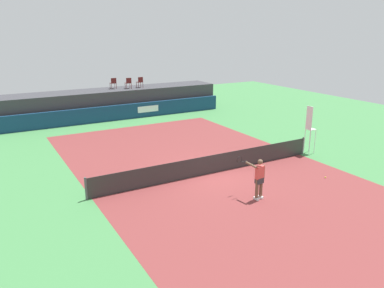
% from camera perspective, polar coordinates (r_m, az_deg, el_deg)
% --- Properties ---
extents(ground_plane, '(48.00, 48.00, 0.00)m').
position_cam_1_polar(ground_plane, '(21.53, -1.41, -1.90)').
color(ground_plane, '#3D7A42').
extents(court_inner, '(12.00, 22.00, 0.00)m').
position_cam_1_polar(court_inner, '(19.10, 2.87, -4.39)').
color(court_inner, maroon).
rests_on(court_inner, ground).
extents(sponsor_wall, '(18.00, 0.22, 1.20)m').
position_cam_1_polar(sponsor_wall, '(30.73, -10.74, 4.65)').
color(sponsor_wall, navy).
rests_on(sponsor_wall, ground).
extents(spectator_platform, '(18.00, 2.80, 2.20)m').
position_cam_1_polar(spectator_platform, '(32.31, -11.87, 6.08)').
color(spectator_platform, '#38383D').
rests_on(spectator_platform, ground).
extents(spectator_chair_far_left, '(0.45, 0.45, 0.89)m').
position_cam_1_polar(spectator_chair_far_left, '(32.31, -11.67, 8.96)').
color(spectator_chair_far_left, '#561919').
rests_on(spectator_chair_far_left, spectator_platform).
extents(spectator_chair_left, '(0.46, 0.46, 0.89)m').
position_cam_1_polar(spectator_chair_left, '(32.19, -9.49, 9.04)').
color(spectator_chair_left, '#561919').
rests_on(spectator_chair_left, spectator_platform).
extents(spectator_chair_center, '(0.47, 0.47, 0.89)m').
position_cam_1_polar(spectator_chair_center, '(32.59, -7.79, 9.21)').
color(spectator_chair_center, '#561919').
rests_on(spectator_chair_center, spectator_platform).
extents(umpire_chair, '(0.44, 0.44, 2.76)m').
position_cam_1_polar(umpire_chair, '(22.72, 17.18, 2.51)').
color(umpire_chair, white).
rests_on(umpire_chair, ground).
extents(tennis_net, '(12.40, 0.02, 0.95)m').
position_cam_1_polar(tennis_net, '(18.93, 2.89, -3.06)').
color(tennis_net, '#2D2D2D').
rests_on(tennis_net, ground).
extents(net_post_near, '(0.10, 0.10, 1.00)m').
position_cam_1_polar(net_post_near, '(16.65, -15.56, -6.44)').
color(net_post_near, '#4C4C51').
rests_on(net_post_near, ground).
extents(net_post_far, '(0.10, 0.10, 1.00)m').
position_cam_1_polar(net_post_far, '(22.71, 16.22, -0.26)').
color(net_post_far, '#4C4C51').
rests_on(net_post_far, ground).
extents(tennis_player, '(0.79, 1.13, 1.77)m').
position_cam_1_polar(tennis_player, '(16.20, 9.95, -4.96)').
color(tennis_player, white).
rests_on(tennis_player, court_inner).
extents(tennis_ball, '(0.07, 0.07, 0.07)m').
position_cam_1_polar(tennis_ball, '(19.57, 19.30, -4.71)').
color(tennis_ball, '#D8EA33').
rests_on(tennis_ball, court_inner).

